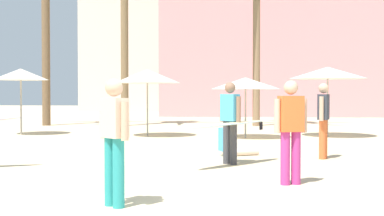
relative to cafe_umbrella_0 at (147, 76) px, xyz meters
name	(u,v)px	position (x,y,z in m)	size (l,w,h in m)	color
ground	(231,209)	(3.08, -11.82, -2.17)	(120.00, 120.00, 0.00)	beige
hotel_pink	(305,13)	(8.26, 20.48, 5.25)	(20.27, 9.15, 14.83)	pink
cafe_umbrella_0	(147,76)	(0.00, 0.00, 0.00)	(2.38, 2.38, 2.42)	gray
cafe_umbrella_1	(246,83)	(3.50, -0.48, -0.27)	(2.39, 2.39, 2.10)	gray
cafe_umbrella_3	(21,74)	(-4.86, 0.41, 0.09)	(2.05, 2.05, 2.48)	gray
cafe_umbrella_4	(328,73)	(6.44, 0.34, 0.11)	(2.73, 2.73, 2.49)	gray
person_near_left	(232,142)	(3.05, -5.71, -1.84)	(1.02, 0.74, 0.96)	beige
person_mid_left	(230,121)	(3.03, -7.40, -1.21)	(2.00, 2.23, 1.79)	#3D3D42
person_near_right	(323,117)	(5.22, -6.15, -1.19)	(0.34, 0.60, 1.79)	orange
person_far_right	(291,127)	(4.07, -9.84, -1.20)	(0.60, 0.35, 1.77)	#B7337F
person_mid_center	(114,137)	(1.49, -11.80, -1.21)	(0.51, 0.48, 1.74)	teal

